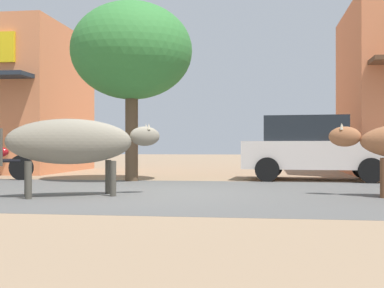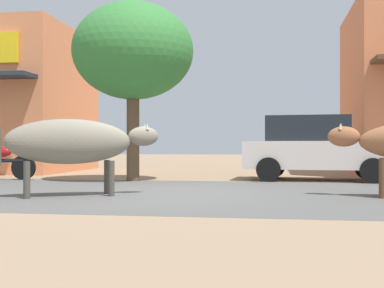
# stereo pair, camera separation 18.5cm
# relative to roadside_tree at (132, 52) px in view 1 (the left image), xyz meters

# --- Properties ---
(ground) EXTENTS (80.00, 80.00, 0.00)m
(ground) POSITION_rel_roadside_tree_xyz_m (1.26, -3.03, -3.25)
(ground) COLOR #977A5D
(asphalt_road) EXTENTS (72.00, 6.44, 0.00)m
(asphalt_road) POSITION_rel_roadside_tree_xyz_m (1.26, -3.03, -3.25)
(asphalt_road) COLOR #585654
(asphalt_road) RESTS_ON ground
(roadside_tree) EXTENTS (3.05, 3.05, 4.49)m
(roadside_tree) POSITION_rel_roadside_tree_xyz_m (0.00, 0.00, 0.00)
(roadside_tree) COLOR brown
(roadside_tree) RESTS_ON ground
(parked_hatchback_car) EXTENTS (3.87, 2.11, 1.64)m
(parked_hatchback_car) POSITION_rel_roadside_tree_xyz_m (4.57, 0.95, -2.41)
(parked_hatchback_car) COLOR silver
(parked_hatchback_car) RESTS_ON ground
(cow_near_brown) EXTENTS (2.63, 1.67, 1.36)m
(cow_near_brown) POSITION_rel_roadside_tree_xyz_m (-0.02, -3.94, -2.30)
(cow_near_brown) COLOR gray
(cow_near_brown) RESTS_ON ground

